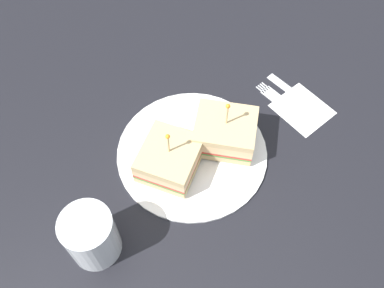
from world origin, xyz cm
name	(u,v)px	position (x,y,z in cm)	size (l,w,h in cm)	color
ground_plane	(192,156)	(0.00, 0.00, -1.00)	(116.96, 116.96, 2.00)	black
plate	(192,152)	(0.00, 0.00, 0.45)	(24.98, 24.98, 0.90)	white
sandwich_half_front	(170,158)	(-4.31, -1.50, 3.25)	(12.60, 12.67, 9.01)	tan
sandwich_half_back	(225,132)	(5.73, -0.08, 3.46)	(12.66, 12.18, 9.80)	tan
drink_glass	(92,237)	(-18.67, -10.20, 4.08)	(7.33, 7.33, 9.08)	#B74C33
napkin	(302,109)	(21.65, 1.71, 0.07)	(9.12, 8.21, 0.15)	white
fork	(279,100)	(18.61, 4.95, 0.18)	(5.83, 12.46, 0.35)	silver
knife	(294,93)	(21.85, 5.49, 0.17)	(6.12, 12.80, 0.35)	silver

